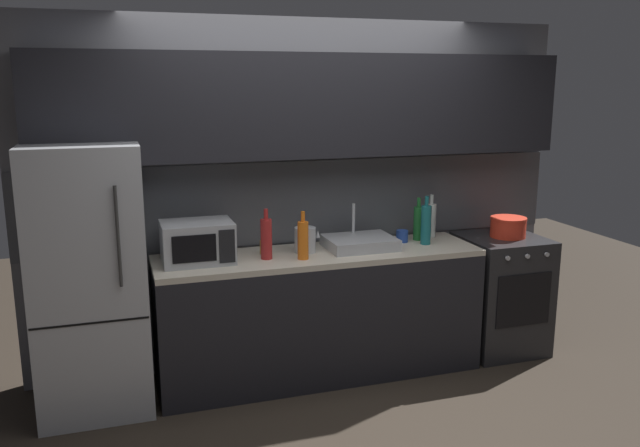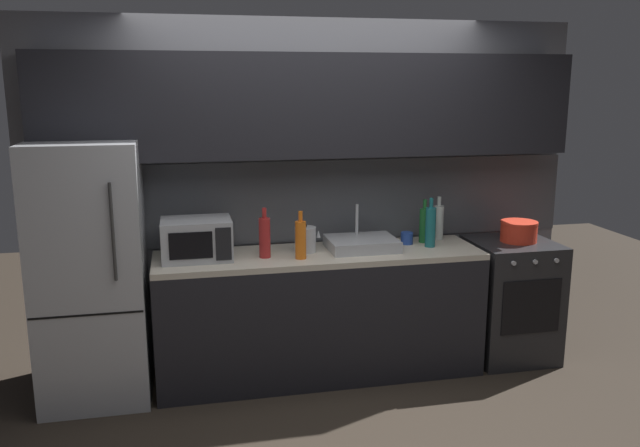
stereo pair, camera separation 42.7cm
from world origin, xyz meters
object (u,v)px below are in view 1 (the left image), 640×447
Objects in this scene: oven_range at (500,293)px; cooking_pot at (508,227)px; wine_bottle_red at (266,238)px; wine_bottle_clear at (431,220)px; wine_bottle_green at (418,223)px; mug_amber at (265,247)px; kettle at (305,240)px; wine_bottle_orange at (303,240)px; mug_blue at (402,236)px; wine_bottle_teal at (426,224)px; refrigerator at (89,279)px; microwave at (197,242)px.

oven_range is 0.53m from cooking_pot.
wine_bottle_clear is at bearing 9.75° from wine_bottle_red.
wine_bottle_green reaches higher than oven_range.
wine_bottle_red is at bearing -98.90° from mug_amber.
wine_bottle_orange reaches higher than kettle.
wine_bottle_clear is at bearing 16.60° from mug_blue.
mug_blue is (-0.80, 0.11, 0.49)m from oven_range.
oven_range is 2.76× the size of wine_bottle_clear.
wine_bottle_clear is 1.21× the size of cooking_pot.
wine_bottle_orange is at bearing -19.44° from wine_bottle_red.
mug_amber is 0.34× the size of cooking_pot.
oven_range is 1.95m from wine_bottle_red.
wine_bottle_clear is 3.49× the size of mug_amber.
wine_bottle_teal reaches higher than wine_bottle_green.
wine_bottle_red is (-1.20, -0.17, 0.01)m from wine_bottle_green.
wine_bottle_red reaches higher than wine_bottle_clear.
cooking_pot reaches higher than mug_amber.
refrigerator reaches higher than wine_bottle_teal.
microwave is at bearing -176.22° from wine_bottle_green.
wine_bottle_orange is at bearing -164.30° from wine_bottle_clear.
wine_bottle_orange is (-0.97, -0.12, -0.02)m from wine_bottle_teal.
wine_bottle_green is at bearing 3.13° from refrigerator.
oven_range is 3.32× the size of cooking_pot.
oven_range is at bearing -7.54° from mug_blue.
wine_bottle_clear reaches higher than mug_blue.
mug_amber is (-0.28, 0.05, -0.04)m from kettle.
wine_bottle_green is at bearing 87.69° from wine_bottle_teal.
oven_range is at bearing 4.31° from wine_bottle_orange.
oven_range is 2.38m from microwave.
wine_bottle_green is 3.62× the size of mug_blue.
wine_bottle_teal is at bearing -179.40° from cooking_pot.
microwave is 0.74m from kettle.
microwave is at bearing 1.55° from refrigerator.
wine_bottle_teal reaches higher than mug_amber.
wine_bottle_teal is at bearing -0.89° from microwave.
kettle is 0.62× the size of wine_bottle_orange.
refrigerator is 6.28× the size of cooking_pot.
wine_bottle_orange is (-1.11, -0.31, -0.00)m from wine_bottle_clear.
wine_bottle_red is at bearing -2.18° from refrigerator.
mug_amber is at bearing 175.53° from wine_bottle_teal.
wine_bottle_clear is 0.30m from mug_blue.
cooking_pot is at bearing 4.27° from wine_bottle_orange.
wine_bottle_orange reaches higher than mug_blue.
wine_bottle_clear is at bearing 160.21° from oven_range.
mug_blue is (-0.14, -0.02, -0.09)m from wine_bottle_green.
wine_bottle_red is at bearing -171.94° from wine_bottle_green.
wine_bottle_red is 0.16m from mug_amber.
kettle is at bearing 68.53° from wine_bottle_orange.
wine_bottle_green reaches higher than microwave.
oven_range is 2.77× the size of wine_bottle_orange.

